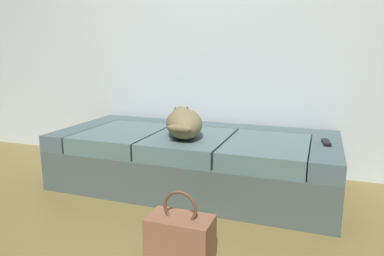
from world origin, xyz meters
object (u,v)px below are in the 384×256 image
(couch, at_px, (194,160))
(handbag, at_px, (180,239))
(dog_tan, at_px, (183,122))
(tv_remote, at_px, (326,142))

(couch, height_order, handbag, couch)
(couch, xyz_separation_m, handbag, (0.28, -1.00, -0.08))
(couch, distance_m, handbag, 1.04)
(dog_tan, height_order, handbag, dog_tan)
(couch, distance_m, tv_remote, 0.97)
(couch, relative_size, dog_tan, 3.61)
(couch, relative_size, handbag, 5.53)
(handbag, bearing_deg, couch, 105.84)
(dog_tan, xyz_separation_m, handbag, (0.32, -0.87, -0.40))
(dog_tan, distance_m, handbag, 1.01)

